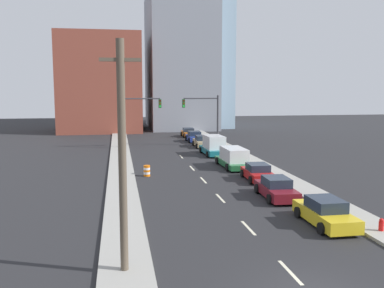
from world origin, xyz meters
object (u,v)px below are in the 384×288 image
object	(u,v)px
traffic_signal_left	(135,114)
box_truck_teal	(214,146)
sedan_red	(258,173)
sedan_tan	(202,142)
sedan_maroon	(276,188)
box_truck_green	(234,158)
sedan_yellow	(325,213)
sedan_blue	(194,137)
sedan_orange	(188,133)
fire_hydrant	(381,226)
utility_pole_left_near	(122,157)
traffic_signal_right	(208,113)
traffic_barrel	(147,171)

from	to	relation	value
traffic_signal_left	box_truck_teal	bearing A→B (deg)	-40.64
sedan_red	sedan_tan	world-z (taller)	sedan_tan
sedan_maroon	box_truck_green	bearing A→B (deg)	91.69
sedan_yellow	box_truck_green	xyz separation A→B (m)	(-0.37, 17.68, 0.23)
sedan_red	sedan_blue	size ratio (longest dim) A/B	0.98
box_truck_teal	sedan_blue	xyz separation A→B (m)	(-0.00, 12.49, -0.36)
sedan_maroon	sedan_orange	world-z (taller)	sedan_maroon
fire_hydrant	sedan_orange	xyz separation A→B (m)	(-2.50, 46.22, 0.23)
box_truck_green	sedan_tan	xyz separation A→B (m)	(-0.06, 14.90, -0.25)
utility_pole_left_near	box_truck_green	xyz separation A→B (m)	(10.67, 22.15, -3.90)
sedan_tan	utility_pole_left_near	bearing A→B (deg)	-104.47
traffic_signal_right	sedan_blue	size ratio (longest dim) A/B	1.45
traffic_signal_left	traffic_signal_right	world-z (taller)	same
sedan_yellow	sedan_tan	distance (m)	32.58
sedan_maroon	traffic_signal_left	bearing A→B (deg)	110.07
traffic_signal_right	sedan_tan	xyz separation A→B (m)	(-0.77, -0.35, -3.65)
traffic_signal_left	sedan_orange	xyz separation A→B (m)	(8.70, 11.40, -3.68)
traffic_barrel	traffic_signal_left	bearing A→B (deg)	90.73
sedan_tan	sedan_orange	world-z (taller)	sedan_tan
sedan_maroon	sedan_blue	distance (m)	32.05
traffic_signal_right	utility_pole_left_near	world-z (taller)	utility_pole_left_near
traffic_signal_right	fire_hydrant	bearing A→B (deg)	-87.01
sedan_orange	fire_hydrant	bearing A→B (deg)	-86.39
sedan_maroon	utility_pole_left_near	bearing A→B (deg)	-132.48
utility_pole_left_near	box_truck_green	world-z (taller)	utility_pole_left_near
sedan_maroon	sedan_blue	bearing A→B (deg)	92.48
traffic_barrel	sedan_yellow	distance (m)	17.37
fire_hydrant	sedan_yellow	world-z (taller)	sedan_yellow
traffic_signal_right	sedan_tan	size ratio (longest dim) A/B	1.40
traffic_signal_right	box_truck_teal	size ratio (longest dim) A/B	1.20
fire_hydrant	sedan_maroon	distance (m)	8.38
sedan_maroon	sedan_orange	distance (m)	38.28
sedan_yellow	sedan_tan	xyz separation A→B (m)	(-0.44, 32.58, -0.01)
utility_pole_left_near	sedan_maroon	size ratio (longest dim) A/B	1.94
sedan_red	sedan_orange	distance (m)	32.52
traffic_signal_right	fire_hydrant	world-z (taller)	traffic_signal_right
traffic_signal_left	sedan_red	world-z (taller)	traffic_signal_left
sedan_maroon	sedan_yellow	bearing A→B (deg)	-82.39
box_truck_green	box_truck_teal	distance (m)	7.92
traffic_signal_left	traffic_signal_right	xyz separation A→B (m)	(9.38, 0.00, 0.00)
traffic_barrel	sedan_tan	world-z (taller)	sedan_tan
fire_hydrant	sedan_orange	bearing A→B (deg)	93.09
sedan_maroon	sedan_blue	world-z (taller)	sedan_blue
fire_hydrant	sedan_red	xyz separation A→B (m)	(-2.08, 13.69, 0.22)
utility_pole_left_near	sedan_tan	distance (m)	38.76
traffic_signal_left	box_truck_green	distance (m)	17.87
traffic_barrel	sedan_yellow	xyz separation A→B (m)	(8.82, -14.97, 0.21)
sedan_yellow	sedan_orange	bearing A→B (deg)	90.82
sedan_orange	sedan_yellow	bearing A→B (deg)	-89.03
utility_pole_left_near	sedan_yellow	size ratio (longest dim) A/B	1.95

